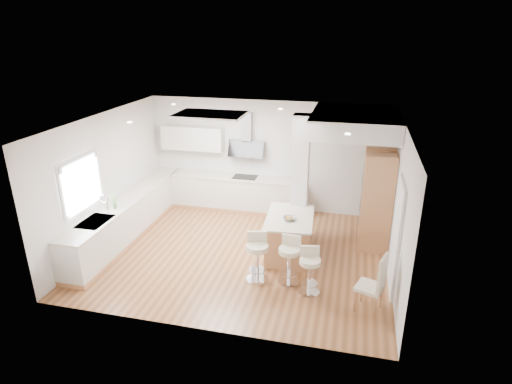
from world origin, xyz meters
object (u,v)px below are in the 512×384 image
(bar_stool_a, at_px, (257,255))
(dining_chair, at_px, (376,282))
(bar_stool_c, at_px, (310,268))
(peninsula, at_px, (289,236))
(bar_stool_b, at_px, (289,258))

(bar_stool_a, distance_m, dining_chair, 2.16)
(bar_stool_c, bearing_deg, bar_stool_a, 157.65)
(bar_stool_c, distance_m, dining_chair, 1.15)
(peninsula, bearing_deg, dining_chair, -46.89)
(peninsula, distance_m, dining_chair, 2.30)
(bar_stool_a, height_order, bar_stool_c, bar_stool_a)
(bar_stool_a, xyz_separation_m, dining_chair, (2.10, -0.49, 0.04))
(bar_stool_a, bearing_deg, bar_stool_b, -9.06)
(peninsula, xyz_separation_m, bar_stool_c, (0.57, -1.27, 0.05))
(bar_stool_b, height_order, bar_stool_c, bar_stool_b)
(bar_stool_a, bearing_deg, peninsula, 54.47)
(peninsula, relative_size, dining_chair, 1.37)
(peninsula, height_order, bar_stool_b, peninsula)
(bar_stool_a, xyz_separation_m, bar_stool_b, (0.59, 0.05, -0.02))
(bar_stool_b, bearing_deg, bar_stool_c, -26.43)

